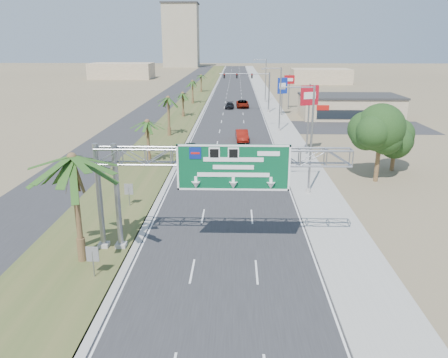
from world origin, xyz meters
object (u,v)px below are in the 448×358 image
store_building (350,107)px  pole_sign_blue (282,87)px  sign_gantry (209,165)px  car_mid_lane (242,136)px  pole_sign_red_near (309,99)px  car_left_lane (191,149)px  car_far (230,106)px  car_right_lane (243,104)px  signal_mast (259,88)px  palm_near (72,158)px  pole_sign_red_far (289,82)px

store_building → pole_sign_blue: size_ratio=2.42×
sign_gantry → car_mid_lane: bearing=85.8°
pole_sign_red_near → car_left_lane: bearing=-177.2°
sign_gantry → car_far: 67.85m
sign_gantry → car_right_lane: size_ratio=2.96×
car_left_lane → car_right_lane: size_ratio=0.78×
sign_gantry → car_far: sign_gantry is taller
car_right_lane → pole_sign_red_near: size_ratio=0.64×
sign_gantry → signal_mast: size_ratio=1.63×
pole_sign_blue → car_mid_lane: bearing=-108.8°
pole_sign_red_near → pole_sign_blue: 31.31m
pole_sign_blue → palm_near: bearing=-107.2°
sign_gantry → pole_sign_blue: size_ratio=2.25×
signal_mast → car_right_lane: signal_mast is taller
pole_sign_red_near → car_far: bearing=104.4°
sign_gantry → car_far: (0.24, 67.64, -5.42)m
car_left_lane → pole_sign_red_near: 15.88m
palm_near → pole_sign_red_near: bearing=57.1°
car_mid_lane → pole_sign_blue: 25.18m
signal_mast → pole_sign_red_far: 8.38m
sign_gantry → store_building: 60.77m
store_building → car_left_lane: bearing=-132.3°
palm_near → car_right_lane: (11.20, 71.14, -6.14)m
pole_sign_blue → signal_mast: bearing=139.6°
sign_gantry → signal_mast: 62.37m
store_building → pole_sign_blue: bearing=169.6°
palm_near → pole_sign_red_near: pole_sign_red_near is taller
palm_near → car_far: size_ratio=1.91×
car_mid_lane → car_right_lane: (0.50, 34.25, -0.01)m
car_right_lane → palm_near: bearing=-100.8°
palm_near → car_left_lane: bearing=81.6°
pole_sign_red_far → signal_mast: bearing=-142.4°
signal_mast → car_mid_lane: 27.63m
car_mid_lane → car_right_lane: car_mid_lane is taller
pole_sign_red_near → pole_sign_blue: bearing=90.2°
car_left_lane → car_far: (4.18, 41.25, -0.12)m
store_building → sign_gantry: bearing=-112.4°
signal_mast → pole_sign_blue: 5.68m
signal_mast → car_left_lane: bearing=-105.9°
car_mid_lane → pole_sign_red_far: 34.13m
signal_mast → car_left_lane: (-10.18, -35.66, -4.10)m
sign_gantry → pole_sign_blue: (10.53, 58.38, -0.60)m
car_mid_lane → pole_sign_blue: size_ratio=0.65×
pole_sign_red_far → car_mid_lane: bearing=-107.7°
car_far → car_mid_lane: bearing=-82.7°
store_building → car_left_lane: (-27.00, -29.68, -1.25)m
palm_near → car_right_lane: bearing=81.1°
sign_gantry → store_building: size_ratio=0.93×
car_right_lane → pole_sign_red_far: size_ratio=0.78×
palm_near → signal_mast: palm_near is taller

